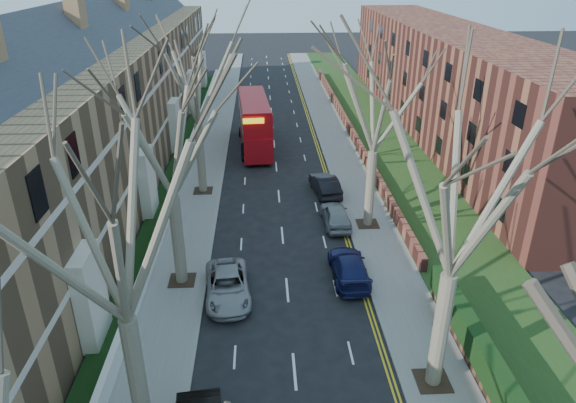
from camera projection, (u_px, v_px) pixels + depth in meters
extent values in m
cube|color=slate|center=(211.00, 144.00, 48.78)|extent=(3.00, 102.00, 0.12)
cube|color=slate|center=(336.00, 142.00, 49.36)|extent=(3.00, 102.00, 0.12)
cube|color=#96704C|center=(96.00, 119.00, 39.07)|extent=(9.00, 78.00, 10.00)
cube|color=#2F3239|center=(82.00, 37.00, 36.49)|extent=(4.67, 78.00, 4.67)
cube|color=silver|center=(157.00, 136.00, 39.92)|extent=(0.12, 78.00, 0.35)
cube|color=silver|center=(152.00, 92.00, 38.42)|extent=(0.12, 78.00, 0.35)
cube|color=brown|center=(447.00, 80.00, 51.40)|extent=(8.00, 54.00, 10.00)
cube|color=brown|center=(348.00, 124.00, 52.83)|extent=(0.35, 54.00, 0.90)
cube|color=white|center=(182.00, 170.00, 41.24)|extent=(0.30, 78.00, 1.00)
cube|color=#1F3A15|center=(383.00, 140.00, 49.53)|extent=(6.00, 102.00, 0.06)
cylinder|color=brown|center=(137.00, 380.00, 17.87)|extent=(0.64, 0.64, 5.25)
cylinder|color=brown|center=(178.00, 240.00, 26.93)|extent=(0.64, 0.64, 5.07)
cube|color=#2D2116|center=(182.00, 280.00, 28.01)|extent=(1.40, 1.40, 0.05)
cylinder|color=brown|center=(201.00, 158.00, 37.72)|extent=(0.60, 0.60, 5.25)
cube|color=#2D2116|center=(203.00, 191.00, 38.84)|extent=(1.40, 1.40, 0.05)
cylinder|color=brown|center=(440.00, 331.00, 20.22)|extent=(0.64, 0.64, 5.25)
cube|color=#2D2116|center=(432.00, 381.00, 21.34)|extent=(1.40, 1.40, 0.05)
cylinder|color=brown|center=(370.00, 189.00, 32.89)|extent=(0.60, 0.60, 5.07)
cube|color=#2D2116|center=(368.00, 224.00, 33.97)|extent=(1.40, 1.40, 0.05)
cube|color=#A40B12|center=(255.00, 133.00, 47.52)|extent=(3.21, 11.00, 2.17)
cube|color=#A40B12|center=(254.00, 111.00, 46.63)|extent=(3.18, 10.46, 1.97)
cube|color=black|center=(255.00, 128.00, 47.33)|extent=(3.17, 10.13, 0.89)
cube|color=black|center=(254.00, 110.00, 46.59)|extent=(3.16, 9.92, 0.89)
imported|color=gray|center=(228.00, 286.00, 26.61)|extent=(2.69, 5.05, 1.35)
imported|color=#161A4D|center=(349.00, 267.00, 28.20)|extent=(1.94, 4.71, 1.36)
imported|color=gray|center=(336.00, 215.00, 33.86)|extent=(1.80, 4.22, 1.42)
imported|color=black|center=(325.00, 185.00, 38.35)|extent=(2.16, 4.63, 1.47)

